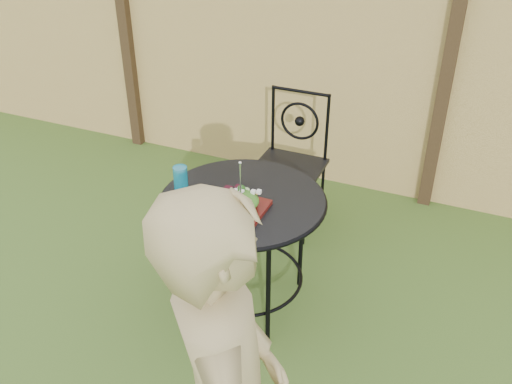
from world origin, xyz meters
TOP-DOWN VIEW (x-y plane):
  - ground at (0.00, 0.00)m, footprint 60.00×60.00m
  - fence at (-0.00, 2.19)m, footprint 8.00×0.12m
  - patio_table at (0.47, 0.59)m, footprint 0.92×0.92m
  - patio_chair at (0.42, 1.52)m, footprint 0.46×0.46m
  - salad_plate at (0.51, 0.47)m, footprint 0.27×0.27m
  - salad at (0.51, 0.47)m, footprint 0.21×0.21m
  - fork at (0.52, 0.47)m, footprint 0.01×0.01m
  - drinking_glass at (0.12, 0.55)m, footprint 0.08×0.08m

SIDE VIEW (x-z plane):
  - ground at x=0.00m, z-range 0.00..0.00m
  - patio_chair at x=0.42m, z-range 0.03..0.98m
  - patio_table at x=0.47m, z-range 0.22..0.95m
  - salad_plate at x=0.51m, z-range 0.72..0.75m
  - salad at x=0.51m, z-range 0.75..0.83m
  - drinking_glass at x=0.12m, z-range 0.72..0.86m
  - fork at x=0.52m, z-range 0.83..1.01m
  - fence at x=0.00m, z-range 0.00..1.90m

